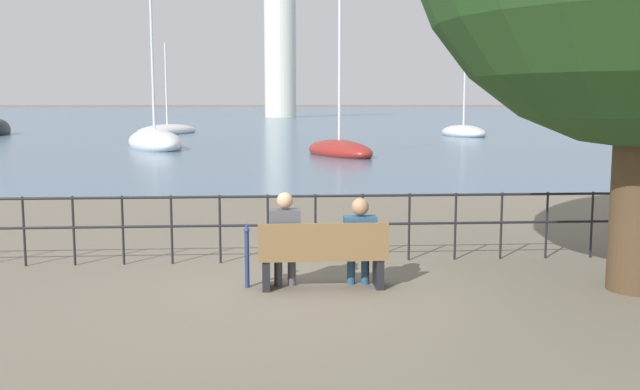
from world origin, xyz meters
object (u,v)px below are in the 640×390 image
sailboat_1 (167,131)px  sailboat_5 (339,149)px  closed_umbrella (247,252)px  park_bench (323,257)px  seated_person_left (285,236)px  seated_person_right (360,237)px  sailboat_0 (463,132)px  sailboat_3 (155,142)px  harbor_lighthouse (280,32)px

sailboat_1 → sailboat_5: 25.24m
sailboat_1 → closed_umbrella: bearing=-57.6°
park_bench → sailboat_5: (2.42, 23.26, -0.13)m
seated_person_left → seated_person_right: seated_person_left is taller
park_bench → seated_person_left: bearing=171.4°
seated_person_right → sailboat_1: (-9.10, 45.88, -0.43)m
park_bench → seated_person_right: (0.49, 0.08, 0.24)m
sailboat_0 → sailboat_3: (-19.88, -12.21, 0.07)m
park_bench → sailboat_0: 43.21m
seated_person_left → seated_person_right: 0.99m
seated_person_left → sailboat_3: 29.60m
seated_person_right → harbor_lighthouse: 104.66m
seated_person_right → sailboat_0: bearing=73.0°
closed_umbrella → harbor_lighthouse: bearing=89.0°
seated_person_left → harbor_lighthouse: (1.25, 103.90, 12.52)m
seated_person_right → sailboat_3: 29.83m
sailboat_3 → harbor_lighthouse: size_ratio=0.38×
sailboat_3 → sailboat_0: bearing=10.0°
sailboat_1 → sailboat_3: (1.77, -16.97, 0.10)m
park_bench → harbor_lighthouse: (0.75, 103.98, 12.79)m
sailboat_0 → sailboat_5: bearing=-128.9°
closed_umbrella → harbor_lighthouse: size_ratio=0.03×
sailboat_1 → park_bench: bearing=-56.4°
sailboat_1 → sailboat_5: size_ratio=0.76×
sailboat_1 → harbor_lighthouse: harbor_lighthouse is taller
sailboat_5 → harbor_lighthouse: harbor_lighthouse is taller
seated_person_left → sailboat_5: sailboat_5 is taller
seated_person_right → sailboat_0: sailboat_0 is taller
sailboat_1 → seated_person_left: bearing=-57.0°
seated_person_right → sailboat_1: 46.78m
sailboat_0 → sailboat_5: size_ratio=0.80×
sailboat_0 → harbor_lighthouse: harbor_lighthouse is taller
harbor_lighthouse → sailboat_0: bearing=-78.9°
seated_person_right → harbor_lighthouse: (0.26, 103.90, 12.55)m
closed_umbrella → sailboat_5: size_ratio=0.08×
seated_person_left → park_bench: bearing=-8.6°
seated_person_left → sailboat_0: size_ratio=0.16×
park_bench → closed_umbrella: size_ratio=1.95×
seated_person_right → sailboat_5: 23.26m
sailboat_0 → sailboat_1: (-21.65, 4.76, -0.03)m
sailboat_3 → seated_person_right: bearing=-97.3°
harbor_lighthouse → sailboat_3: bearing=-95.8°
seated_person_left → sailboat_1: bearing=100.0°
closed_umbrella → sailboat_3: sailboat_3 is taller
sailboat_5 → closed_umbrella: bearing=-121.0°
seated_person_right → sailboat_1: size_ratio=0.15×
sailboat_3 → harbor_lighthouse: 76.46m
sailboat_0 → sailboat_1: 22.16m
seated_person_left → sailboat_5: bearing=82.8°
sailboat_5 → harbor_lighthouse: size_ratio=0.36×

